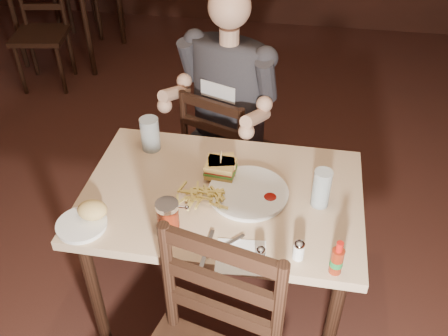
% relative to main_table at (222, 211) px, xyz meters
% --- Properties ---
extents(room_shell, '(7.00, 7.00, 7.00)m').
position_rel_main_table_xyz_m(room_shell, '(-0.12, 0.03, 0.73)').
color(room_shell, '#321612').
rests_on(room_shell, ground).
extents(main_table, '(1.06, 0.72, 0.77)m').
position_rel_main_table_xyz_m(main_table, '(0.00, 0.00, 0.00)').
color(main_table, tan).
rests_on(main_table, ground).
extents(chair_far, '(0.52, 0.54, 0.85)m').
position_rel_main_table_xyz_m(chair_far, '(-0.08, 0.70, -0.25)').
color(chair_far, black).
rests_on(chair_far, ground).
extents(bg_chair_near, '(0.46, 0.49, 0.85)m').
position_rel_main_table_xyz_m(bg_chair_near, '(-1.76, 1.98, -0.25)').
color(bg_chair_near, black).
rests_on(bg_chair_near, ground).
extents(diner, '(0.62, 0.55, 0.88)m').
position_rel_main_table_xyz_m(diner, '(-0.09, 0.66, 0.21)').
color(diner, '#2B2B2F').
rests_on(diner, chair_far).
extents(dinner_plate, '(0.30, 0.30, 0.02)m').
position_rel_main_table_xyz_m(dinner_plate, '(0.10, 0.00, 0.10)').
color(dinner_plate, white).
rests_on(dinner_plate, main_table).
extents(sandwich_left, '(0.12, 0.11, 0.09)m').
position_rel_main_table_xyz_m(sandwich_left, '(-0.02, 0.11, 0.16)').
color(sandwich_left, tan).
rests_on(sandwich_left, dinner_plate).
extents(sandwich_right, '(0.12, 0.10, 0.10)m').
position_rel_main_table_xyz_m(sandwich_right, '(-0.02, 0.08, 0.16)').
color(sandwich_right, tan).
rests_on(sandwich_right, dinner_plate).
extents(fries_pile, '(0.23, 0.16, 0.04)m').
position_rel_main_table_xyz_m(fries_pile, '(-0.07, -0.07, 0.13)').
color(fries_pile, '#D8C464').
rests_on(fries_pile, dinner_plate).
extents(ketchup_dollop, '(0.05, 0.05, 0.01)m').
position_rel_main_table_xyz_m(ketchup_dollop, '(0.18, -0.02, 0.12)').
color(ketchup_dollop, maroon).
rests_on(ketchup_dollop, dinner_plate).
extents(glass_left, '(0.08, 0.08, 0.15)m').
position_rel_main_table_xyz_m(glass_left, '(-0.34, 0.23, 0.17)').
color(glass_left, silver).
rests_on(glass_left, main_table).
extents(glass_right, '(0.07, 0.07, 0.15)m').
position_rel_main_table_xyz_m(glass_right, '(0.37, -0.00, 0.17)').
color(glass_right, silver).
rests_on(glass_right, main_table).
extents(hot_sauce, '(0.04, 0.04, 0.13)m').
position_rel_main_table_xyz_m(hot_sauce, '(0.42, -0.32, 0.16)').
color(hot_sauce, maroon).
rests_on(hot_sauce, main_table).
extents(salt_shaker, '(0.04, 0.04, 0.07)m').
position_rel_main_table_xyz_m(salt_shaker, '(0.30, -0.28, 0.13)').
color(salt_shaker, white).
rests_on(salt_shaker, main_table).
extents(pepper_shaker, '(0.03, 0.03, 0.06)m').
position_rel_main_table_xyz_m(pepper_shaker, '(0.18, -0.31, 0.13)').
color(pepper_shaker, '#38332D').
rests_on(pepper_shaker, main_table).
extents(syrup_dispenser, '(0.08, 0.08, 0.11)m').
position_rel_main_table_xyz_m(syrup_dispenser, '(-0.16, -0.20, 0.15)').
color(syrup_dispenser, maroon).
rests_on(syrup_dispenser, main_table).
extents(napkin, '(0.18, 0.17, 0.00)m').
position_rel_main_table_xyz_m(napkin, '(0.12, -0.31, 0.10)').
color(napkin, white).
rests_on(napkin, main_table).
extents(knife, '(0.02, 0.23, 0.01)m').
position_rel_main_table_xyz_m(knife, '(-0.00, -0.32, 0.10)').
color(knife, silver).
rests_on(knife, napkin).
extents(fork, '(0.12, 0.12, 0.00)m').
position_rel_main_table_xyz_m(fork, '(0.06, -0.27, 0.10)').
color(fork, silver).
rests_on(fork, napkin).
extents(side_plate, '(0.18, 0.18, 0.01)m').
position_rel_main_table_xyz_m(side_plate, '(-0.45, -0.26, 0.10)').
color(side_plate, white).
rests_on(side_plate, main_table).
extents(bread_roll, '(0.11, 0.09, 0.06)m').
position_rel_main_table_xyz_m(bread_roll, '(-0.43, -0.22, 0.14)').
color(bread_roll, tan).
rests_on(bread_roll, side_plate).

